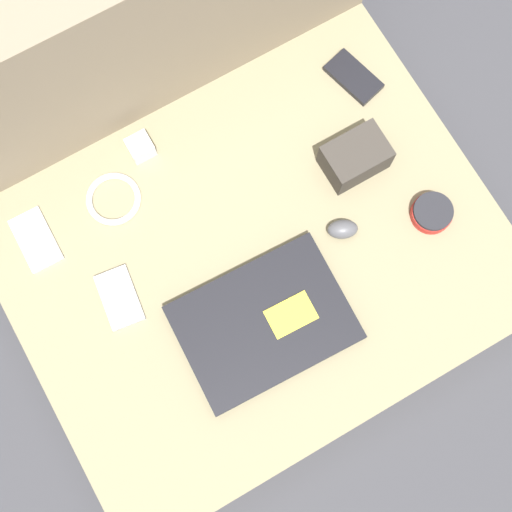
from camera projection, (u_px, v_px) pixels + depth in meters
name	position (u px, v px, depth m)	size (l,w,h in m)	color
ground_plane	(256.00, 269.00, 1.51)	(8.00, 8.00, 0.00)	#38383D
couch_seat	(256.00, 264.00, 1.46)	(0.96, 0.75, 0.10)	#847A5B
couch_backrest	(132.00, 30.00, 1.36)	(0.96, 0.20, 0.50)	#7F705B
laptop	(264.00, 323.00, 1.37)	(0.33, 0.24, 0.03)	black
computer_mouse	(343.00, 229.00, 1.40)	(0.07, 0.06, 0.03)	#4C4C51
speaker_puck	(432.00, 213.00, 1.41)	(0.08, 0.08, 0.03)	red
phone_silver	(353.00, 77.00, 1.49)	(0.09, 0.13, 0.01)	black
phone_black	(36.00, 240.00, 1.41)	(0.07, 0.12, 0.01)	silver
phone_small	(120.00, 298.00, 1.38)	(0.08, 0.12, 0.01)	#B7B7BC
camera_pouch	(355.00, 157.00, 1.42)	(0.12, 0.09, 0.07)	#38332D
charger_brick	(141.00, 147.00, 1.44)	(0.05, 0.05, 0.04)	silver
cable_coil	(113.00, 199.00, 1.43)	(0.11, 0.11, 0.01)	white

